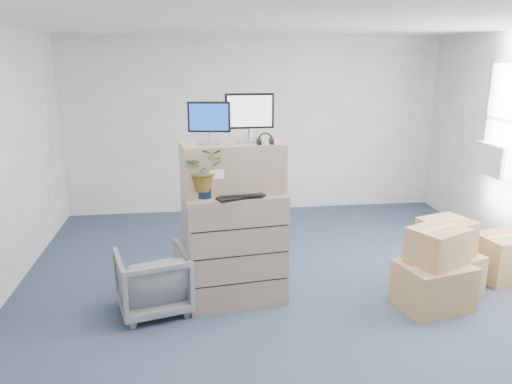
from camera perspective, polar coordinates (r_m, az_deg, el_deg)
ground at (r=5.19m, az=4.75°, el=-13.47°), size 7.00×7.00×0.00m
wall_back at (r=8.09m, az=-0.19°, el=7.61°), size 6.00×0.02×2.80m
ac_unit at (r=7.12m, az=25.75°, el=3.34°), size 0.24×0.60×0.40m
filing_cabinet_lower at (r=5.20m, az=-2.50°, el=-6.30°), size 1.07×0.73×1.17m
filing_cabinet_upper at (r=5.00m, az=-2.75°, el=2.84°), size 1.06×0.62×0.50m
monitor_left at (r=4.87m, az=-5.39°, el=8.16°), size 0.41×0.19×0.41m
monitor_right at (r=4.95m, az=-0.74°, el=8.82°), size 0.48×0.19×0.48m
headphones at (r=4.84m, az=1.06°, el=5.94°), size 0.15×0.04×0.15m
keyboard at (r=4.84m, az=-1.87°, el=-0.47°), size 0.51×0.36×0.02m
mouse at (r=4.96m, az=1.28°, el=-0.01°), size 0.10×0.06×0.03m
water_bottle at (r=5.04m, az=-1.58°, el=1.53°), size 0.07×0.07×0.25m
phone_dock at (r=5.04m, az=-3.46°, el=0.55°), size 0.07×0.06×0.14m
external_drive at (r=5.21m, az=1.17°, el=0.89°), size 0.23×0.19×0.06m
tissue_box at (r=5.12m, az=1.19°, el=1.64°), size 0.29×0.15×0.11m
potted_plant at (r=4.76m, az=-6.02°, el=1.91°), size 0.45×0.48×0.41m
office_chair at (r=5.16m, az=-11.70°, el=-9.62°), size 0.82×0.79×0.70m
cardboard_boxes at (r=5.83m, az=22.43°, el=-7.56°), size 1.99×1.20×0.85m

